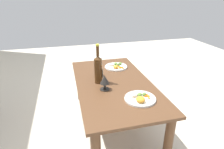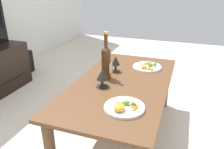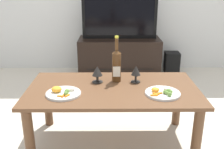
% 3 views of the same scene
% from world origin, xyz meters
% --- Properties ---
extents(ground_plane, '(6.40, 6.40, 0.00)m').
position_xyz_m(ground_plane, '(0.00, 0.00, 0.00)').
color(ground_plane, beige).
extents(dining_table, '(1.29, 0.69, 0.48)m').
position_xyz_m(dining_table, '(0.00, 0.00, 0.40)').
color(dining_table, brown).
rests_on(dining_table, ground_plane).
extents(tv_stand, '(1.08, 0.47, 0.51)m').
position_xyz_m(tv_stand, '(0.10, 1.62, 0.25)').
color(tv_stand, black).
rests_on(tv_stand, ground_plane).
extents(tv_screen, '(0.97, 0.05, 0.58)m').
position_xyz_m(tv_screen, '(0.10, 1.62, 0.80)').
color(tv_screen, black).
rests_on(tv_screen, tv_stand).
extents(floor_speaker, '(0.20, 0.20, 0.30)m').
position_xyz_m(floor_speaker, '(0.84, 1.67, 0.15)').
color(floor_speaker, black).
rests_on(floor_speaker, ground_plane).
extents(wine_bottle, '(0.07, 0.07, 0.37)m').
position_xyz_m(wine_bottle, '(0.03, 0.14, 0.62)').
color(wine_bottle, '#4C2D14').
rests_on(wine_bottle, dining_table).
extents(goblet_left, '(0.08, 0.08, 0.13)m').
position_xyz_m(goblet_left, '(-0.12, 0.11, 0.56)').
color(goblet_left, black).
rests_on(goblet_left, dining_table).
extents(goblet_right, '(0.07, 0.07, 0.14)m').
position_xyz_m(goblet_right, '(0.18, 0.11, 0.57)').
color(goblet_right, black).
rests_on(goblet_right, dining_table).
extents(dinner_plate_left, '(0.25, 0.25, 0.05)m').
position_xyz_m(dinner_plate_left, '(-0.36, -0.12, 0.49)').
color(dinner_plate_left, white).
rests_on(dinner_plate_left, dining_table).
extents(dinner_plate_right, '(0.25, 0.25, 0.04)m').
position_xyz_m(dinner_plate_right, '(0.35, -0.12, 0.49)').
color(dinner_plate_right, white).
rests_on(dinner_plate_right, dining_table).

